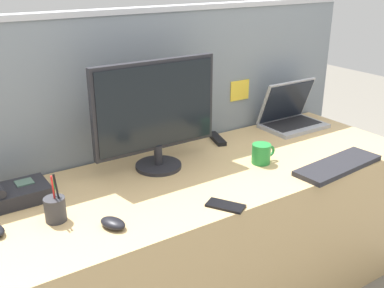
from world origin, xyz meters
The scene contains 11 objects.
desk centered at (0.00, 0.00, 0.35)m, with size 2.09×0.70×0.71m, color tan.
cubicle_divider centered at (0.00, 0.39, 0.68)m, with size 2.35×0.08×1.36m.
desktop_monitor centered at (-0.11, 0.16, 0.96)m, with size 0.57×0.20×0.47m.
laptop centered at (0.76, 0.23, 0.77)m, with size 0.34×0.23×0.25m.
desk_phone centered at (-0.70, 0.18, 0.74)m, with size 0.21×0.16×0.09m.
keyboard_main centered at (0.55, -0.29, 0.72)m, with size 0.45×0.15×0.02m, color #232328.
computer_mouse_right_hand centered at (-0.48, -0.19, 0.72)m, with size 0.06×0.10×0.03m, color black.
pen_cup centered at (-0.63, -0.04, 0.75)m, with size 0.07×0.07×0.18m.
cell_phone_black_slab centered at (-0.08, -0.29, 0.71)m, with size 0.07×0.14×0.01m, color black.
tv_remote centered at (0.30, 0.27, 0.72)m, with size 0.04×0.17×0.02m, color black.
coffee_mug centered at (0.30, -0.06, 0.75)m, with size 0.12×0.08×0.09m.
Camera 1 is at (-0.99, -1.45, 1.53)m, focal length 42.56 mm.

